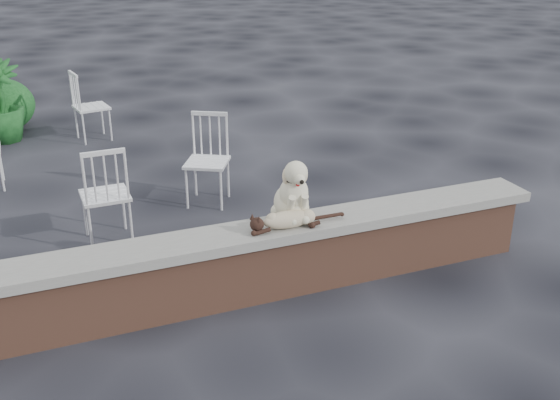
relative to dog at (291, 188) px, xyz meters
name	(u,v)px	position (x,y,z in m)	size (l,w,h in m)	color
ground	(179,311)	(-0.96, -0.09, -0.84)	(60.00, 60.00, 0.00)	black
brick_wall	(177,282)	(-0.96, -0.09, -0.59)	(6.00, 0.30, 0.50)	brown
capstone	(175,248)	(-0.96, -0.09, -0.30)	(6.20, 0.40, 0.08)	slate
dog	(291,188)	(0.00, 0.00, 0.00)	(0.34, 0.45, 0.52)	beige
cat	(289,218)	(-0.08, -0.15, -0.18)	(0.93, 0.22, 0.16)	tan
chair_e	(91,106)	(-1.02, 4.55, -0.37)	(0.56, 0.56, 0.94)	white
chair_d	(207,161)	(-0.17, 1.85, -0.37)	(0.56, 0.56, 0.94)	white
chair_c	(105,193)	(-1.28, 1.34, -0.37)	(0.56, 0.56, 0.94)	white
potted_plant_b	(0,102)	(-2.15, 4.94, -0.30)	(0.61, 0.61, 1.09)	#113C17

